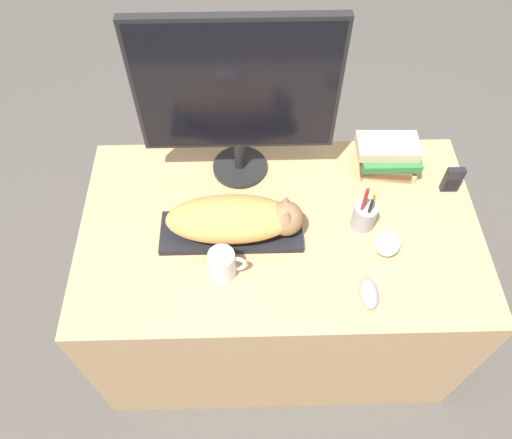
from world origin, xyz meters
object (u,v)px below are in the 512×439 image
at_px(baseball, 387,244).
at_px(phone, 453,180).
at_px(book_stack, 387,156).
at_px(monitor, 237,93).
at_px(coffee_mug, 223,264).
at_px(pen_cup, 364,215).
at_px(keyboard, 231,232).
at_px(computer_mouse, 369,293).
at_px(cat, 239,219).

relative_size(baseball, phone, 0.79).
height_order(baseball, book_stack, book_stack).
distance_m(monitor, coffee_mug, 0.50).
distance_m(pen_cup, phone, 0.34).
relative_size(pen_cup, baseball, 2.33).
height_order(keyboard, computer_mouse, computer_mouse).
height_order(pen_cup, book_stack, pen_cup).
bearing_deg(keyboard, cat, 0.00).
relative_size(coffee_mug, baseball, 1.41).
bearing_deg(pen_cup, keyboard, -176.47).
bearing_deg(keyboard, baseball, -8.96).
xyz_separation_m(coffee_mug, book_stack, (0.55, 0.41, 0.01)).
relative_size(phone, book_stack, 0.48).
bearing_deg(keyboard, book_stack, 26.56).
relative_size(keyboard, book_stack, 2.10).
relative_size(coffee_mug, book_stack, 0.53).
relative_size(computer_mouse, baseball, 1.29).
relative_size(cat, pen_cup, 2.26).
bearing_deg(keyboard, coffee_mug, -98.94).
bearing_deg(computer_mouse, book_stack, 75.12).
bearing_deg(book_stack, coffee_mug, -143.68).
relative_size(coffee_mug, pen_cup, 0.61).
height_order(pen_cup, baseball, pen_cup).
relative_size(keyboard, monitor, 0.73).
bearing_deg(keyboard, phone, 12.54).
bearing_deg(computer_mouse, pen_cup, 85.59).
bearing_deg(baseball, keyboard, 171.04).
relative_size(keyboard, pen_cup, 2.39).
height_order(baseball, phone, phone).
height_order(keyboard, book_stack, book_stack).
xyz_separation_m(keyboard, coffee_mug, (-0.02, -0.14, 0.04)).
xyz_separation_m(pen_cup, book_stack, (0.11, 0.24, 0.01)).
xyz_separation_m(baseball, phone, (0.26, 0.24, 0.01)).
xyz_separation_m(computer_mouse, pen_cup, (0.02, 0.25, 0.03)).
bearing_deg(cat, keyboard, -180.00).
bearing_deg(book_stack, monitor, 179.21).
xyz_separation_m(pen_cup, baseball, (0.06, -0.10, -0.01)).
bearing_deg(phone, keyboard, -167.46).
distance_m(cat, book_stack, 0.57).
bearing_deg(computer_mouse, cat, 148.50).
bearing_deg(monitor, pen_cup, -32.26).
distance_m(phone, book_stack, 0.23).
distance_m(monitor, computer_mouse, 0.70).
xyz_separation_m(cat, phone, (0.70, 0.16, -0.03)).
relative_size(keyboard, cat, 1.06).
bearing_deg(coffee_mug, book_stack, 36.32).
height_order(computer_mouse, book_stack, book_stack).
bearing_deg(monitor, computer_mouse, -53.50).
bearing_deg(computer_mouse, keyboard, 150.20).
height_order(keyboard, cat, cat).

